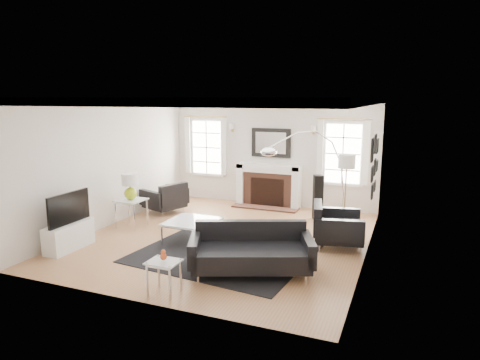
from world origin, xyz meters
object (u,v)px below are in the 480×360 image
at_px(armchair_right, 335,227).
at_px(gourd_lamp, 130,185).
at_px(armchair_left, 166,199).
at_px(fireplace, 268,186).
at_px(coffee_table, 192,222).
at_px(sofa, 251,251).
at_px(arc_floor_lamp, 308,178).

bearing_deg(armchair_right, gourd_lamp, -174.37).
height_order(armchair_left, gourd_lamp, gourd_lamp).
bearing_deg(fireplace, coffee_table, -99.08).
bearing_deg(sofa, fireplace, 104.46).
distance_m(fireplace, armchair_right, 3.26).
height_order(fireplace, sofa, fireplace).
bearing_deg(gourd_lamp, fireplace, 52.75).
relative_size(sofa, armchair_right, 1.84).
bearing_deg(armchair_left, coffee_table, -45.89).
height_order(fireplace, coffee_table, fireplace).
xyz_separation_m(sofa, armchair_left, (-3.23, 2.66, 0.00)).
bearing_deg(coffee_table, fireplace, 80.92).
distance_m(fireplace, sofa, 4.36).
relative_size(armchair_left, gourd_lamp, 2.00).
bearing_deg(armchair_right, arc_floor_lamp, 144.40).
height_order(sofa, coffee_table, sofa).
bearing_deg(armchair_right, coffee_table, -163.84).
bearing_deg(armchair_right, fireplace, 130.85).
distance_m(fireplace, gourd_lamp, 3.66).
bearing_deg(sofa, arc_floor_lamp, 80.05).
relative_size(armchair_right, coffee_table, 1.24).
relative_size(gourd_lamp, arc_floor_lamp, 0.26).
height_order(fireplace, gourd_lamp, gourd_lamp).
bearing_deg(fireplace, arc_floor_lamp, -53.51).
bearing_deg(coffee_table, sofa, -31.50).
xyz_separation_m(sofa, gourd_lamp, (-3.29, 1.32, 0.61)).
relative_size(armchair_left, arc_floor_lamp, 0.52).
distance_m(armchair_right, coffee_table, 2.76).
xyz_separation_m(armchair_right, gourd_lamp, (-4.33, -0.43, 0.57)).
bearing_deg(gourd_lamp, coffee_table, -11.45).
relative_size(fireplace, arc_floor_lamp, 0.76).
height_order(sofa, gourd_lamp, gourd_lamp).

